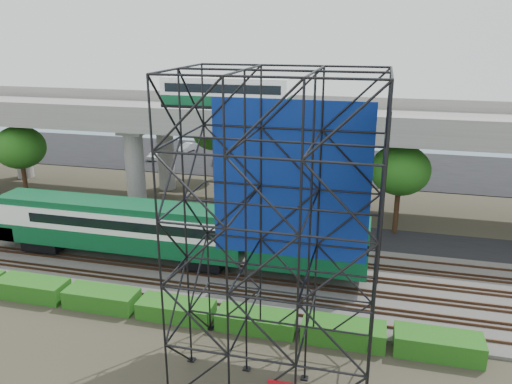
# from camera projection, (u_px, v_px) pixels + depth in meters

# --- Properties ---
(ground) EXTENTS (140.00, 140.00, 0.00)m
(ground) POSITION_uv_depth(u_px,v_px,m) (187.00, 282.00, 34.45)
(ground) COLOR #474233
(ground) RESTS_ON ground
(ballast_bed) EXTENTS (90.00, 12.00, 0.20)m
(ballast_bed) POSITION_uv_depth(u_px,v_px,m) (198.00, 268.00, 36.26)
(ballast_bed) COLOR slate
(ballast_bed) RESTS_ON ground
(service_road) EXTENTS (90.00, 5.00, 0.08)m
(service_road) POSITION_uv_depth(u_px,v_px,m) (231.00, 226.00, 44.12)
(service_road) COLOR black
(service_road) RESTS_ON ground
(parking_lot) EXTENTS (90.00, 18.00, 0.08)m
(parking_lot) POSITION_uv_depth(u_px,v_px,m) (283.00, 161.00, 65.78)
(parking_lot) COLOR black
(parking_lot) RESTS_ON ground
(harbor_water) EXTENTS (140.00, 40.00, 0.03)m
(harbor_water) POSITION_uv_depth(u_px,v_px,m) (307.00, 130.00, 86.07)
(harbor_water) COLOR #425F6D
(harbor_water) RESTS_ON ground
(rail_tracks) EXTENTS (90.00, 9.52, 0.16)m
(rail_tracks) POSITION_uv_depth(u_px,v_px,m) (197.00, 266.00, 36.21)
(rail_tracks) COLOR #472D1E
(rail_tracks) RESTS_ON ballast_bed
(commuter_train) EXTENTS (29.30, 3.06, 4.30)m
(commuter_train) POSITION_uv_depth(u_px,v_px,m) (146.00, 227.00, 36.29)
(commuter_train) COLOR black
(commuter_train) RESTS_ON rail_tracks
(overpass) EXTENTS (80.00, 12.00, 12.40)m
(overpass) POSITION_uv_depth(u_px,v_px,m) (245.00, 123.00, 46.68)
(overpass) COLOR #9E9B93
(overpass) RESTS_ON ground
(scaffold_tower) EXTENTS (9.36, 6.36, 15.00)m
(scaffold_tower) POSITION_uv_depth(u_px,v_px,m) (277.00, 238.00, 22.94)
(scaffold_tower) COLOR black
(scaffold_tower) RESTS_ON ground
(hedge_strip) EXTENTS (34.60, 1.80, 1.20)m
(hedge_strip) POSITION_uv_depth(u_px,v_px,m) (176.00, 309.00, 30.08)
(hedge_strip) COLOR #165112
(hedge_strip) RESTS_ON ground
(trees) EXTENTS (40.94, 16.94, 7.69)m
(trees) POSITION_uv_depth(u_px,v_px,m) (201.00, 148.00, 48.70)
(trees) COLOR #382314
(trees) RESTS_ON ground
(suv) EXTENTS (5.04, 3.33, 1.29)m
(suv) POSITION_uv_depth(u_px,v_px,m) (187.00, 219.00, 43.86)
(suv) COLOR black
(suv) RESTS_ON service_road
(parked_cars) EXTENTS (35.92, 9.84, 1.30)m
(parked_cars) POSITION_uv_depth(u_px,v_px,m) (293.00, 157.00, 65.03)
(parked_cars) COLOR white
(parked_cars) RESTS_ON parking_lot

